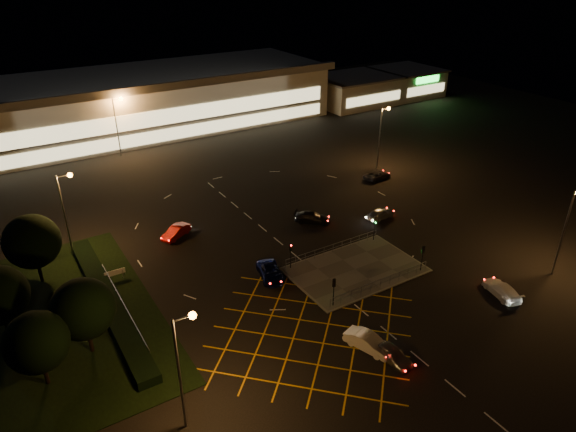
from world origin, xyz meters
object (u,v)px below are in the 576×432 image
car_left_blue (270,272)px  signal_sw (334,287)px  car_far_dkgrey (312,217)px  car_approach_white (502,290)px  car_right_silver (380,214)px  signal_ne (375,224)px  car_circ_red (176,232)px  signal_nw (291,251)px  car_queue_white (368,342)px  signal_se (423,253)px  car_near_silver (392,354)px  car_east_grey (377,175)px

car_left_blue → signal_sw: bearing=-55.3°
car_far_dkgrey → car_approach_white: 24.75m
car_far_dkgrey → car_right_silver: size_ratio=1.12×
signal_ne → car_circ_red: bearing=146.0°
signal_sw → signal_nw: same height
car_queue_white → car_right_silver: car_queue_white is taller
car_left_blue → car_right_silver: bearing=27.8°
signal_se → signal_sw: bearing=0.0°
car_far_dkgrey → car_left_blue: bearing=169.0°
signal_se → car_approach_white: (3.84, -7.64, -1.69)m
signal_nw → car_circ_red: (-8.20, 13.62, -1.66)m
signal_sw → car_near_silver: 8.99m
signal_se → signal_ne: (0.00, 7.99, 0.00)m
car_approach_white → car_queue_white: bearing=11.2°
car_near_silver → car_approach_white: bearing=0.6°
car_circ_red → signal_se: bearing=12.7°
signal_nw → signal_ne: bearing=0.0°
signal_nw → car_right_silver: size_ratio=0.74×
car_queue_white → car_far_dkgrey: car_queue_white is taller
car_queue_white → car_east_grey: car_queue_white is taller
signal_sw → car_near_silver: size_ratio=0.77×
car_far_dkgrey → signal_ne: bearing=-112.9°
signal_se → signal_ne: 7.99m
car_queue_white → car_circ_red: car_queue_white is taller
signal_nw → car_near_silver: signal_nw is taller
signal_se → car_left_blue: bearing=-27.6°
signal_se → car_left_blue: size_ratio=0.65×
signal_ne → car_approach_white: (3.84, -15.63, -1.69)m
signal_nw → car_circ_red: size_ratio=0.74×
car_right_silver → car_approach_white: size_ratio=0.90×
car_queue_white → car_far_dkgrey: size_ratio=0.95×
signal_sw → car_near_silver: bearing=88.7°
car_near_silver → car_right_silver: car_right_silver is taller
signal_ne → car_circ_red: (-20.20, 13.62, -1.66)m
car_east_grey → car_approach_white: size_ratio=1.00×
signal_se → signal_nw: size_ratio=1.00×
car_left_blue → car_east_grey: size_ratio=1.03×
signal_ne → car_near_silver: signal_ne is taller
car_circ_red → car_approach_white: bearing=9.0°
signal_nw → car_near_silver: size_ratio=0.77×
signal_nw → car_queue_white: signal_nw is taller
signal_ne → car_approach_white: size_ratio=0.67×
car_left_blue → car_east_grey: car_left_blue is taller
signal_sw → car_left_blue: 8.36m
car_queue_white → signal_se: bearing=8.6°
signal_sw → car_right_silver: size_ratio=0.74×
signal_se → signal_ne: size_ratio=1.00×
car_approach_white → car_circ_red: bearing=-36.0°
car_circ_red → car_east_grey: (33.20, 0.91, -0.05)m
car_queue_white → car_right_silver: 25.64m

